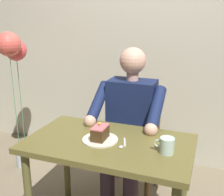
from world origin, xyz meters
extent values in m
cube|color=beige|center=(0.00, -1.23, 1.50)|extent=(6.40, 0.12, 3.00)
cube|color=brown|center=(0.00, 0.00, 0.69)|extent=(1.03, 0.60, 0.04)
cylinder|color=brown|center=(-0.46, -0.24, 0.34)|extent=(0.05, 0.05, 0.69)
cylinder|color=brown|center=(0.46, -0.24, 0.34)|extent=(0.05, 0.05, 0.69)
cube|color=brown|center=(0.00, -0.52, 0.44)|extent=(0.42, 0.42, 0.04)
cube|color=brown|center=(0.00, -0.71, 0.69)|extent=(0.38, 0.04, 0.45)
cylinder|color=brown|center=(-0.18, -0.34, 0.22)|extent=(0.04, 0.04, 0.44)
cylinder|color=brown|center=(0.18, -0.34, 0.22)|extent=(0.04, 0.04, 0.44)
cylinder|color=brown|center=(-0.18, -0.70, 0.22)|extent=(0.04, 0.04, 0.44)
cylinder|color=brown|center=(0.18, -0.70, 0.22)|extent=(0.04, 0.04, 0.44)
cube|color=#152046|center=(0.00, -0.50, 0.72)|extent=(0.36, 0.22, 0.53)
sphere|color=#D9A48A|center=(0.00, -0.50, 1.14)|extent=(0.20, 0.20, 0.20)
cylinder|color=#D9A48A|center=(0.00, -0.50, 1.02)|extent=(0.09, 0.09, 0.06)
cylinder|color=#152046|center=(-0.22, -0.36, 0.84)|extent=(0.08, 0.33, 0.26)
sphere|color=#D9A48A|center=(-0.22, -0.20, 0.74)|extent=(0.09, 0.09, 0.09)
cylinder|color=#152046|center=(0.22, -0.36, 0.84)|extent=(0.08, 0.33, 0.26)
sphere|color=#D9A48A|center=(0.22, -0.20, 0.74)|extent=(0.09, 0.09, 0.09)
cylinder|color=#362836|center=(-0.09, -0.38, 0.44)|extent=(0.13, 0.38, 0.14)
cylinder|color=#362836|center=(0.09, -0.38, 0.44)|extent=(0.13, 0.38, 0.14)
cylinder|color=#362836|center=(-0.09, -0.20, 0.21)|extent=(0.11, 0.11, 0.42)
cylinder|color=#362836|center=(0.09, -0.20, 0.21)|extent=(0.11, 0.11, 0.42)
cylinder|color=silver|center=(0.05, 0.01, 0.71)|extent=(0.22, 0.22, 0.01)
cube|color=#422D15|center=(0.05, 0.01, 0.75)|extent=(0.08, 0.13, 0.08)
cube|color=#D4646B|center=(0.05, 0.01, 0.80)|extent=(0.08, 0.13, 0.01)
sphere|color=gold|center=(0.07, -0.01, 0.81)|extent=(0.02, 0.02, 0.02)
cylinder|color=silver|center=(-0.36, 0.03, 0.75)|extent=(0.08, 0.08, 0.09)
torus|color=silver|center=(-0.31, 0.03, 0.76)|extent=(0.05, 0.01, 0.05)
cylinder|color=black|center=(-0.36, 0.03, 0.79)|extent=(0.07, 0.07, 0.01)
cube|color=silver|center=(-0.10, -0.01, 0.71)|extent=(0.05, 0.11, 0.01)
ellipsoid|color=silver|center=(-0.10, 0.06, 0.71)|extent=(0.03, 0.04, 0.01)
cylinder|color=#B2C1C6|center=(1.15, -0.55, 0.11)|extent=(0.12, 0.12, 0.22)
sphere|color=#E5474A|center=(1.17, -0.63, 1.15)|extent=(0.20, 0.20, 0.20)
cylinder|color=#4C9956|center=(1.17, -0.63, 0.64)|extent=(0.01, 0.01, 0.83)
sphere|color=#E5574C|center=(1.13, -0.50, 1.22)|extent=(0.22, 0.22, 0.22)
cylinder|color=#4C9956|center=(1.13, -0.50, 0.67)|extent=(0.01, 0.01, 0.89)
camera|label=1|loc=(-0.56, 1.46, 1.45)|focal=43.99mm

